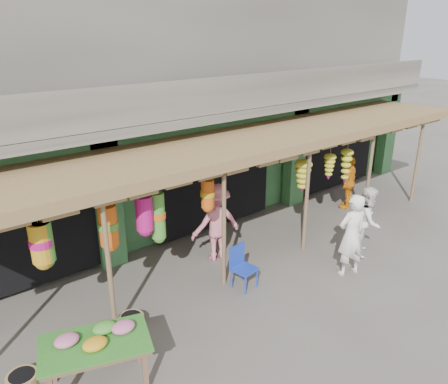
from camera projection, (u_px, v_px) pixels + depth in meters
ground at (268, 258)px, 10.35m from camera, size 80.00×80.00×0.00m
building at (156, 91)px, 12.72m from camera, size 16.40×6.80×7.00m
awning at (243, 146)px, 9.93m from camera, size 14.00×2.70×2.79m
flower_table at (96, 343)px, 6.43m from camera, size 1.79×1.37×0.95m
blue_chair at (241, 264)px, 9.04m from camera, size 0.50×0.51×0.92m
basket_mid at (23, 380)px, 6.65m from camera, size 0.49×0.49×0.18m
basket_right at (132, 321)px, 7.95m from camera, size 0.60×0.60×0.21m
person_front at (351, 235)px, 9.38m from camera, size 0.77×0.59×1.87m
person_right at (368, 221)px, 10.30m from camera, size 1.01×0.93×1.68m
person_vendor at (349, 182)px, 12.94m from camera, size 1.02×0.68×1.61m
person_shopper at (216, 222)px, 10.02m from camera, size 1.29×0.88×1.85m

